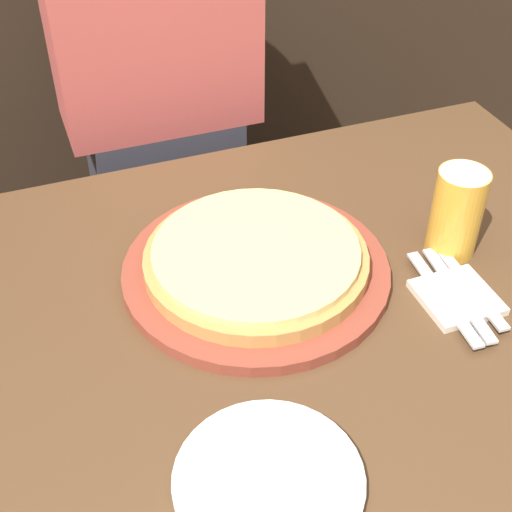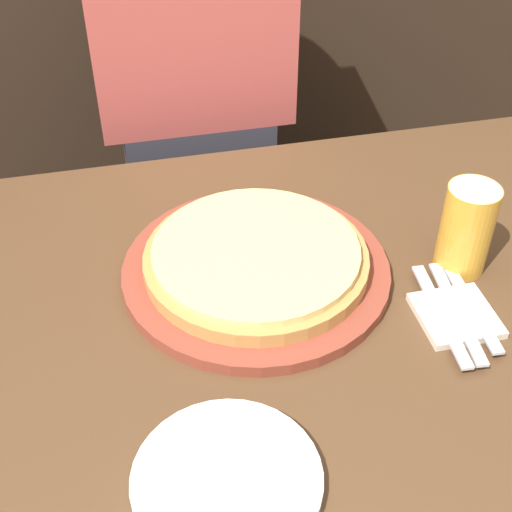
% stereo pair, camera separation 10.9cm
% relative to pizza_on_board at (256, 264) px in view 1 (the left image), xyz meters
% --- Properties ---
extents(dining_table, '(1.36, 0.88, 0.77)m').
position_rel_pizza_on_board_xyz_m(dining_table, '(-0.03, -0.07, -0.41)').
color(dining_table, '#4C331E').
rests_on(dining_table, ground_plane).
extents(pizza_on_board, '(0.42, 0.42, 0.06)m').
position_rel_pizza_on_board_xyz_m(pizza_on_board, '(0.00, 0.00, 0.00)').
color(pizza_on_board, brown).
rests_on(pizza_on_board, dining_table).
extents(beer_glass, '(0.08, 0.08, 0.15)m').
position_rel_pizza_on_board_xyz_m(beer_glass, '(0.32, -0.05, 0.06)').
color(beer_glass, gold).
rests_on(beer_glass, dining_table).
extents(dinner_plate, '(0.22, 0.22, 0.02)m').
position_rel_pizza_on_board_xyz_m(dinner_plate, '(-0.12, -0.35, -0.02)').
color(dinner_plate, silver).
rests_on(dinner_plate, dining_table).
extents(napkin_stack, '(0.11, 0.11, 0.01)m').
position_rel_pizza_on_board_xyz_m(napkin_stack, '(0.26, -0.16, -0.02)').
color(napkin_stack, beige).
rests_on(napkin_stack, dining_table).
extents(fork, '(0.03, 0.21, 0.00)m').
position_rel_pizza_on_board_xyz_m(fork, '(0.24, -0.16, -0.01)').
color(fork, silver).
rests_on(fork, napkin_stack).
extents(dinner_knife, '(0.04, 0.21, 0.00)m').
position_rel_pizza_on_board_xyz_m(dinner_knife, '(0.26, -0.16, -0.01)').
color(dinner_knife, silver).
rests_on(dinner_knife, napkin_stack).
extents(spoon, '(0.03, 0.18, 0.00)m').
position_rel_pizza_on_board_xyz_m(spoon, '(0.29, -0.16, -0.01)').
color(spoon, silver).
rests_on(spoon, napkin_stack).
extents(diner_person, '(0.41, 0.20, 1.37)m').
position_rel_pizza_on_board_xyz_m(diner_person, '(-0.00, 0.58, -0.13)').
color(diner_person, '#33333D').
rests_on(diner_person, ground_plane).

